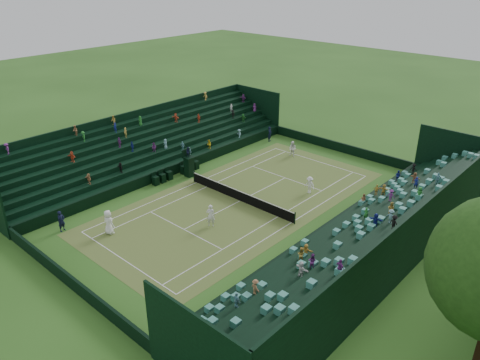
{
  "coord_description": "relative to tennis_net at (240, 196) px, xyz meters",
  "views": [
    {
      "loc": [
        23.97,
        -26.36,
        18.62
      ],
      "look_at": [
        0.0,
        0.0,
        2.0
      ],
      "focal_mm": 35.0,
      "sensor_mm": 36.0,
      "label": 1
    }
  ],
  "objects": [
    {
      "name": "player_far_west",
      "position": [
        -2.81,
        11.31,
        0.31
      ],
      "size": [
        0.85,
        0.68,
        1.67
      ],
      "primitive_type": "imported",
      "rotation": [
        0.0,
        0.0,
        0.06
      ],
      "color": "white",
      "rests_on": "ground"
    },
    {
      "name": "player_far_east",
      "position": [
        3.51,
        5.28,
        0.27
      ],
      "size": [
        1.04,
        0.62,
        1.58
      ],
      "primitive_type": "imported",
      "rotation": [
        0.0,
        0.0,
        -0.03
      ],
      "color": "white",
      "rests_on": "ground"
    },
    {
      "name": "player_near_west",
      "position": [
        -3.72,
        -10.54,
        0.45
      ],
      "size": [
        1.01,
        0.71,
        1.95
      ],
      "primitive_type": "imported",
      "rotation": [
        0.0,
        0.0,
        3.24
      ],
      "color": "white",
      "rests_on": "ground"
    },
    {
      "name": "court_surface",
      "position": [
        0.0,
        0.0,
        -0.52
      ],
      "size": [
        12.97,
        26.77,
        0.01
      ],
      "primitive_type": "cube",
      "color": "#407D29",
      "rests_on": "ground"
    },
    {
      "name": "perimeter_wall_west",
      "position": [
        -8.48,
        0.0,
        -0.03
      ],
      "size": [
        0.2,
        31.77,
        1.0
      ],
      "primitive_type": "cube",
      "color": "black",
      "rests_on": "ground"
    },
    {
      "name": "perimeter_wall_south",
      "position": [
        0.0,
        -15.88,
        -0.03
      ],
      "size": [
        17.17,
        0.2,
        1.0
      ],
      "primitive_type": "cube",
      "color": "black",
      "rests_on": "ground"
    },
    {
      "name": "south_grandstand",
      "position": [
        -12.66,
        0.0,
        1.02
      ],
      "size": [
        6.6,
        32.0,
        4.9
      ],
      "color": "black",
      "rests_on": "ground"
    },
    {
      "name": "north_grandstand",
      "position": [
        12.66,
        0.0,
        1.02
      ],
      "size": [
        6.6,
        32.0,
        4.9
      ],
      "color": "black",
      "rests_on": "ground"
    },
    {
      "name": "umpire_chair",
      "position": [
        -7.09,
        0.58,
        0.74
      ],
      "size": [
        0.94,
        0.94,
        2.96
      ],
      "color": "black",
      "rests_on": "ground"
    },
    {
      "name": "perimeter_wall_north",
      "position": [
        0.0,
        15.88,
        -0.03
      ],
      "size": [
        17.17,
        0.2,
        1.0
      ],
      "primitive_type": "cube",
      "color": "black",
      "rests_on": "ground"
    },
    {
      "name": "courtside_chairs",
      "position": [
        -7.94,
        -0.32,
        -0.08
      ],
      "size": [
        0.55,
        5.52,
        1.19
      ],
      "color": "black",
      "rests_on": "ground"
    },
    {
      "name": "line_judge_north",
      "position": [
        -7.49,
        13.28,
        0.34
      ],
      "size": [
        0.61,
        0.74,
        1.72
      ],
      "primitive_type": "imported",
      "rotation": [
        0.0,
        0.0,
        1.95
      ],
      "color": "black",
      "rests_on": "ground"
    },
    {
      "name": "perimeter_wall_east",
      "position": [
        8.48,
        0.0,
        -0.03
      ],
      "size": [
        0.2,
        31.77,
        1.0
      ],
      "primitive_type": "cube",
      "color": "black",
      "rests_on": "ground"
    },
    {
      "name": "tennis_net",
      "position": [
        0.0,
        0.0,
        0.0
      ],
      "size": [
        11.67,
        0.1,
        1.06
      ],
      "color": "black",
      "rests_on": "ground"
    },
    {
      "name": "ground",
      "position": [
        0.0,
        0.0,
        -0.53
      ],
      "size": [
        160.0,
        160.0,
        0.0
      ],
      "primitive_type": "plane",
      "color": "#2C571B",
      "rests_on": "ground"
    },
    {
      "name": "player_near_east",
      "position": [
        1.13,
        -4.6,
        0.4
      ],
      "size": [
        0.81,
        0.76,
        1.85
      ],
      "primitive_type": "imported",
      "rotation": [
        0.0,
        0.0,
        3.77
      ],
      "color": "white",
      "rests_on": "ground"
    },
    {
      "name": "line_judge_south",
      "position": [
        -6.73,
        -12.73,
        0.32
      ],
      "size": [
        0.53,
        0.69,
        1.69
      ],
      "primitive_type": "imported",
      "rotation": [
        0.0,
        0.0,
        1.78
      ],
      "color": "black",
      "rests_on": "ground"
    }
  ]
}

